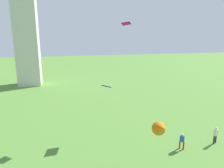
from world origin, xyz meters
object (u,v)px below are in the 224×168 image
at_px(kite_flying_0, 126,24).
at_px(kite_flying_1, 106,86).
at_px(kite_flying_4, 161,128).
at_px(person_0, 215,134).
at_px(person_1, 182,140).

height_order(kite_flying_0, kite_flying_1, kite_flying_0).
bearing_deg(kite_flying_1, kite_flying_0, -49.50).
relative_size(kite_flying_0, kite_flying_4, 0.76).
distance_m(person_0, person_1, 4.07).
xyz_separation_m(person_0, kite_flying_4, (-9.54, -6.04, 4.51)).
bearing_deg(person_0, kite_flying_0, 108.76).
xyz_separation_m(kite_flying_0, kite_flying_4, (-1.95, -13.82, -6.98)).
distance_m(person_0, kite_flying_1, 12.64).
height_order(person_0, kite_flying_0, kite_flying_0).
bearing_deg(person_0, person_1, 157.38).
bearing_deg(person_1, kite_flying_1, 1.08).
height_order(person_0, kite_flying_1, kite_flying_1).
distance_m(person_0, kite_flying_4, 12.16).
height_order(kite_flying_1, kite_flying_4, kite_flying_4).
bearing_deg(person_0, kite_flying_4, -173.16).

